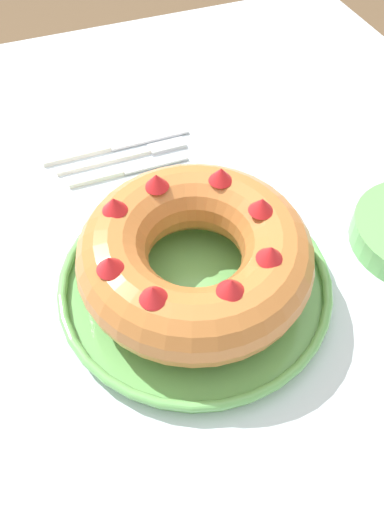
# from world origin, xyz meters

# --- Properties ---
(ground_plane) EXTENTS (8.00, 8.00, 0.00)m
(ground_plane) POSITION_xyz_m (0.00, 0.00, 0.00)
(ground_plane) COLOR brown
(dining_table) EXTENTS (1.39, 1.21, 0.74)m
(dining_table) POSITION_xyz_m (0.00, 0.00, 0.66)
(dining_table) COLOR silver
(dining_table) RESTS_ON ground_plane
(serving_dish) EXTENTS (0.35, 0.35, 0.03)m
(serving_dish) POSITION_xyz_m (0.02, -0.00, 0.75)
(serving_dish) COLOR #6BB760
(serving_dish) RESTS_ON dining_table
(bundt_cake) EXTENTS (0.29, 0.29, 0.10)m
(bundt_cake) POSITION_xyz_m (0.02, -0.00, 0.81)
(bundt_cake) COLOR #C67538
(bundt_cake) RESTS_ON serving_dish
(fork) EXTENTS (0.02, 0.21, 0.01)m
(fork) POSITION_xyz_m (-0.26, -0.00, 0.74)
(fork) COLOR white
(fork) RESTS_ON dining_table
(serving_knife) EXTENTS (0.02, 0.25, 0.01)m
(serving_knife) POSITION_xyz_m (-0.29, -0.04, 0.74)
(serving_knife) COLOR white
(serving_knife) RESTS_ON dining_table
(cake_knife) EXTENTS (0.02, 0.19, 0.01)m
(cake_knife) POSITION_xyz_m (-0.22, -0.03, 0.74)
(cake_knife) COLOR white
(cake_knife) RESTS_ON dining_table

